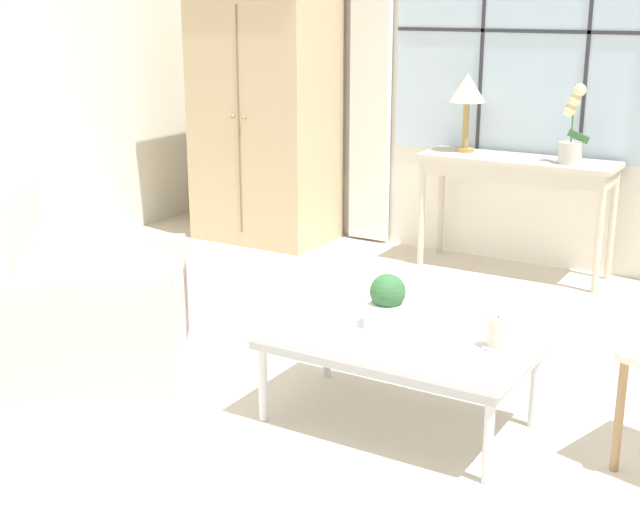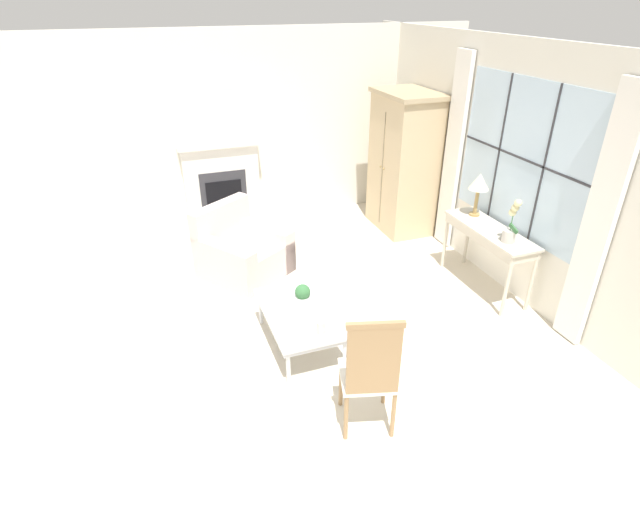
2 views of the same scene
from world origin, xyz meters
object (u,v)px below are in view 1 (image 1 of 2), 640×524
Objects in this scene: armchair_upholstered at (80,311)px; pillar_candle at (497,334)px; console_table at (517,172)px; potted_orchid at (572,134)px; armoire at (265,107)px; coffee_table at (399,345)px; potted_plant_small at (388,301)px; table_lamp at (467,91)px.

pillar_candle is (2.09, 0.30, 0.19)m from armchair_upholstered.
potted_orchid is (0.35, -0.03, 0.28)m from console_table.
armoire reaches higher than console_table.
pillar_candle is (0.41, 0.08, 0.10)m from coffee_table.
console_table is at bearing 3.31° from armoire.
pillar_candle is at bearing -39.97° from armoire.
potted_orchid is 0.44× the size of coffee_table.
potted_orchid reaches higher than pillar_candle.
potted_orchid reaches higher than coffee_table.
potted_plant_small is (2.20, -2.27, -0.48)m from armoire.
console_table is at bearing 107.47° from pillar_candle.
table_lamp is at bearing 6.15° from armoire.
table_lamp is 3.03m from armchair_upholstered.
table_lamp is at bearing 70.92° from armchair_upholstered.
armchair_upholstered is (-0.94, -2.73, -0.92)m from table_lamp.
coffee_table is (0.74, -2.51, -0.83)m from table_lamp.
console_table is 0.64m from table_lamp.
potted_orchid is 3.21m from armchair_upholstered.
table_lamp reaches higher than potted_plant_small.
armchair_upholstered is at bearing -76.68° from armoire.
armoire is 1.55× the size of console_table.
console_table reaches higher than pillar_candle.
potted_plant_small reaches higher than coffee_table.
coffee_table is (0.34, -2.46, -0.32)m from console_table.
armoire reaches higher than potted_orchid.
potted_orchid is at bearing -6.74° from table_lamp.
potted_plant_small is (1.59, 0.29, 0.25)m from armchair_upholstered.
console_table is at bearing 97.88° from coffee_table.
armchair_upholstered is 1.64m from potted_plant_small.
armoire is 3.34m from coffee_table.
potted_orchid is 2.08× the size of potted_plant_small.
armchair_upholstered is at bearing -171.85° from pillar_candle.
console_table is at bearing -7.69° from table_lamp.
table_lamp reaches higher than coffee_table.
armoire is 3.99× the size of potted_orchid.
table_lamp is 1.05× the size of potted_orchid.
table_lamp is 0.41× the size of armchair_upholstered.
armchair_upholstered is at bearing -172.70° from coffee_table.
potted_plant_small is at bearing -84.08° from console_table.
console_table reaches higher than coffee_table.
pillar_candle is (0.50, 0.01, -0.06)m from potted_plant_small.
armchair_upholstered is at bearing -122.73° from potted_orchid.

